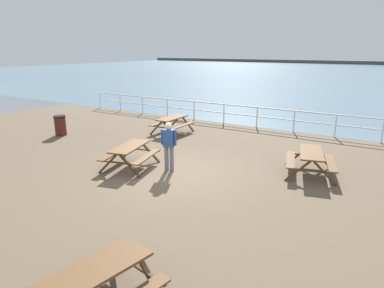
{
  "coord_description": "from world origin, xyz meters",
  "views": [
    {
      "loc": [
        5.97,
        -8.51,
        3.96
      ],
      "look_at": [
        0.22,
        0.88,
        0.8
      ],
      "focal_mm": 31.03,
      "sensor_mm": 36.0,
      "label": 1
    }
  ],
  "objects": [
    {
      "name": "picnic_table_far_left",
      "position": [
        -1.53,
        -0.34,
        0.58
      ],
      "size": [
        1.89,
        2.1,
        0.8
      ],
      "rotation": [
        0.0,
        0.0,
        1.81
      ],
      "color": "brown",
      "rests_on": "ground"
    },
    {
      "name": "seaward_railing",
      "position": [
        -0.0,
        7.75,
        0.75
      ],
      "size": [
        23.07,
        0.07,
        1.08
      ],
      "color": "white",
      "rests_on": "ground"
    },
    {
      "name": "distant_shoreline",
      "position": [
        0.0,
        95.75,
        0.0
      ],
      "size": [
        142.0,
        6.0,
        1.8
      ],
      "primitive_type": "cube",
      "color": "#4C4C47",
      "rests_on": "ground"
    },
    {
      "name": "picnic_table_near_right",
      "position": [
        2.47,
        -5.65,
        0.58
      ],
      "size": [
        1.82,
        2.04,
        0.8
      ],
      "rotation": [
        0.0,
        0.0,
        1.39
      ],
      "color": "brown",
      "rests_on": "ground"
    },
    {
      "name": "litter_bin",
      "position": [
        -7.37,
        1.32,
        0.48
      ],
      "size": [
        0.55,
        0.55,
        0.95
      ],
      "color": "#591E19",
      "rests_on": "ground"
    },
    {
      "name": "picnic_table_near_left",
      "position": [
        -3.09,
        4.46,
        0.58
      ],
      "size": [
        1.55,
        1.81,
        0.8
      ],
      "rotation": [
        0.0,
        0.0,
        1.56
      ],
      "color": "brown",
      "rests_on": "ground"
    },
    {
      "name": "ground_plane",
      "position": [
        0.0,
        0.0,
        -0.1
      ],
      "size": [
        30.0,
        24.0,
        0.2
      ],
      "primitive_type": "cube",
      "color": "brown"
    },
    {
      "name": "sea_band",
      "position": [
        0.0,
        52.75,
        0.0
      ],
      "size": [
        142.0,
        90.0,
        0.01
      ],
      "primitive_type": "cube",
      "color": "slate",
      "rests_on": "ground"
    },
    {
      "name": "visitor",
      "position": [
        -0.18,
        0.07,
        0.95
      ],
      "size": [
        0.51,
        0.31,
        1.66
      ],
      "rotation": [
        0.0,
        0.0,
        5.01
      ],
      "color": "slate",
      "rests_on": "ground"
    },
    {
      "name": "picnic_table_mid_centre",
      "position": [
        3.93,
        2.2,
        0.58
      ],
      "size": [
        1.91,
        2.13,
        0.8
      ],
      "rotation": [
        0.0,
        0.0,
        1.83
      ],
      "color": "brown",
      "rests_on": "ground"
    }
  ]
}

